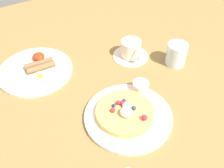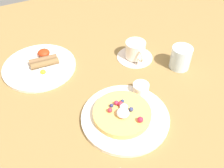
# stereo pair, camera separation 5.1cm
# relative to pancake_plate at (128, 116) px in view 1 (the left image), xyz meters

# --- Properties ---
(ground_plane) EXTENTS (1.86, 1.58, 0.03)m
(ground_plane) POSITION_rel_pancake_plate_xyz_m (-0.05, 0.12, -0.02)
(ground_plane) COLOR olive
(pancake_plate) EXTENTS (0.27, 0.27, 0.01)m
(pancake_plate) POSITION_rel_pancake_plate_xyz_m (0.00, 0.00, 0.00)
(pancake_plate) COLOR white
(pancake_plate) RESTS_ON ground_plane
(pancake_with_berries) EXTENTS (0.18, 0.18, 0.04)m
(pancake_with_berries) POSITION_rel_pancake_plate_xyz_m (-0.01, 0.01, 0.02)
(pancake_with_berries) COLOR #E1AE58
(pancake_with_berries) RESTS_ON pancake_plate
(syrup_ramekin) EXTENTS (0.05, 0.05, 0.03)m
(syrup_ramekin) POSITION_rel_pancake_plate_xyz_m (0.10, 0.07, 0.02)
(syrup_ramekin) COLOR white
(syrup_ramekin) RESTS_ON pancake_plate
(breakfast_plate) EXTENTS (0.27, 0.27, 0.01)m
(breakfast_plate) POSITION_rel_pancake_plate_xyz_m (-0.17, 0.35, -0.00)
(breakfast_plate) COLOR white
(breakfast_plate) RESTS_ON ground_plane
(fried_breakfast) EXTENTS (0.11, 0.16, 0.03)m
(fried_breakfast) POSITION_rel_pancake_plate_xyz_m (-0.15, 0.35, 0.01)
(fried_breakfast) COLOR brown
(fried_breakfast) RESTS_ON breakfast_plate
(coffee_saucer) EXTENTS (0.14, 0.14, 0.01)m
(coffee_saucer) POSITION_rel_pancake_plate_xyz_m (0.18, 0.25, -0.00)
(coffee_saucer) COLOR #F6E1CF
(coffee_saucer) RESTS_ON ground_plane
(coffee_cup) EXTENTS (0.08, 0.11, 0.06)m
(coffee_cup) POSITION_rel_pancake_plate_xyz_m (0.18, 0.24, 0.03)
(coffee_cup) COLOR white
(coffee_cup) RESTS_ON coffee_saucer
(water_glass) EXTENTS (0.07, 0.07, 0.08)m
(water_glass) POSITION_rel_pancake_plate_xyz_m (0.30, 0.13, 0.04)
(water_glass) COLOR silver
(water_glass) RESTS_ON ground_plane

